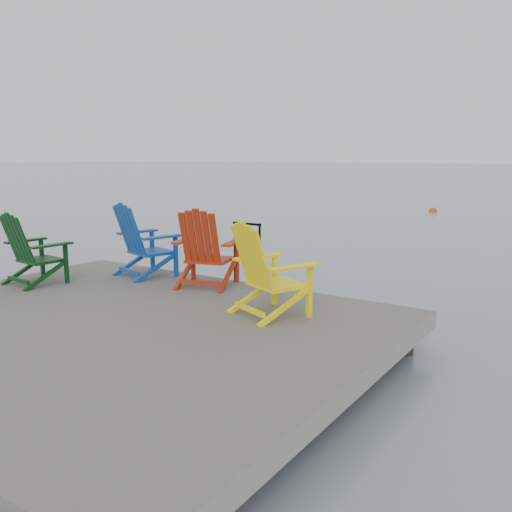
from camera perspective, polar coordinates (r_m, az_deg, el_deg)
The scene contains 8 objects.
ground at distance 6.55m, azimuth -15.29°, elevation -10.85°, with size 400.00×400.00×0.00m, color slate.
dock at distance 6.44m, azimuth -15.44°, elevation -7.97°, with size 6.00×5.00×1.40m.
handrail at distance 7.89m, azimuth -0.95°, elevation 0.97°, with size 0.48×0.04×0.90m.
chair_green at distance 8.48m, azimuth -22.57°, elevation 0.70°, with size 0.88×0.82×1.04m.
chair_blue at distance 8.54m, azimuth -11.85°, elevation 1.64°, with size 1.04×0.99×1.12m.
chair_red at distance 7.73m, azimuth -5.33°, elevation 0.86°, with size 1.04×0.99×1.11m.
chair_yellow at distance 6.27m, azimuth 1.17°, elevation -1.42°, with size 1.06×1.01×1.09m.
buoy_b at distance 24.58m, azimuth 18.13°, elevation 4.45°, with size 0.36×0.36×0.36m, color #C6390B.
Camera 1 is at (4.67, -3.96, 2.34)m, focal length 38.00 mm.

